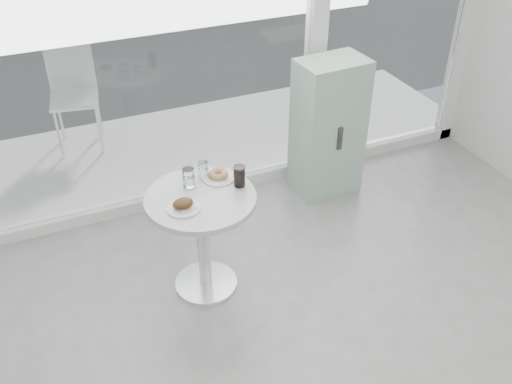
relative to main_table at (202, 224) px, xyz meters
name	(u,v)px	position (x,y,z in m)	size (l,w,h in m)	color
main_table	(202,224)	(0.00, 0.00, 0.00)	(0.72, 0.72, 0.77)	white
patio_deck	(190,145)	(0.50, 1.90, -0.53)	(5.60, 1.60, 0.05)	white
mint_cabinet	(328,128)	(1.37, 0.75, 0.04)	(0.57, 0.40, 1.19)	#98C2AB
patio_chair	(73,88)	(-0.46, 2.35, 0.07)	(0.50, 0.50, 1.00)	white
plate_fritter	(184,205)	(-0.13, -0.08, 0.25)	(0.21, 0.21, 0.07)	white
plate_donut	(218,175)	(0.18, 0.16, 0.24)	(0.22, 0.22, 0.05)	white
water_tumbler_a	(189,179)	(-0.03, 0.14, 0.28)	(0.08, 0.08, 0.13)	white
water_tumbler_b	(203,171)	(0.09, 0.21, 0.27)	(0.07, 0.07, 0.11)	white
cola_glass	(239,177)	(0.28, 0.02, 0.29)	(0.08, 0.08, 0.15)	white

